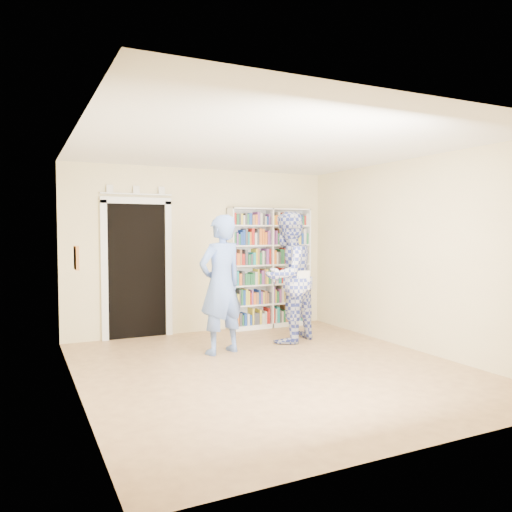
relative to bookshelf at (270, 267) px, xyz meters
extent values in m
plane|color=#8F6645|center=(-1.17, -2.34, -1.04)|extent=(5.00, 5.00, 0.00)
plane|color=white|center=(-1.17, -2.34, 1.66)|extent=(5.00, 5.00, 0.00)
plane|color=beige|center=(-1.17, 0.16, 0.31)|extent=(4.50, 0.00, 4.50)
plane|color=beige|center=(-3.42, -2.34, 0.31)|extent=(0.00, 5.00, 5.00)
plane|color=beige|center=(1.08, -2.34, 0.31)|extent=(0.00, 5.00, 5.00)
cube|color=white|center=(0.00, 0.00, -0.01)|extent=(1.50, 0.28, 2.07)
cube|color=white|center=(0.00, 0.00, -0.01)|extent=(0.02, 0.28, 2.07)
cube|color=black|center=(-2.27, 0.14, 0.01)|extent=(0.90, 0.03, 2.10)
cube|color=white|center=(-2.77, 0.12, 0.01)|extent=(0.10, 0.06, 2.20)
cube|color=white|center=(-1.77, 0.12, 0.01)|extent=(0.10, 0.06, 2.20)
cube|color=white|center=(-2.27, 0.12, 1.11)|extent=(1.10, 0.06, 0.10)
cube|color=white|center=(-2.27, 0.12, 1.21)|extent=(1.10, 0.08, 0.02)
cube|color=brown|center=(-3.40, -2.14, 0.36)|extent=(0.03, 0.25, 0.25)
imported|color=#5C7DCC|center=(-1.46, -1.37, -0.09)|extent=(0.79, 0.62, 1.90)
imported|color=#33409D|center=(-0.29, -1.15, -0.06)|extent=(1.19, 1.10, 1.97)
cube|color=white|center=(-0.18, -1.43, -0.09)|extent=(0.20, 0.04, 0.28)
camera|label=1|loc=(-3.96, -7.69, 0.65)|focal=35.00mm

